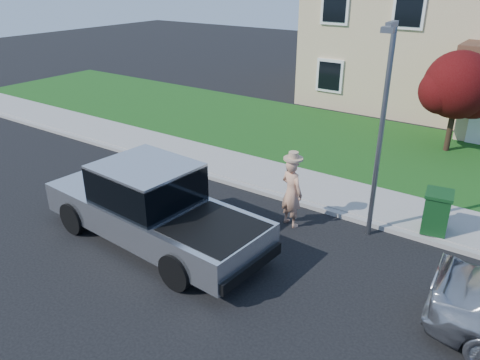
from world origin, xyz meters
name	(u,v)px	position (x,y,z in m)	size (l,w,h in m)	color
ground	(194,232)	(0.00, 0.00, 0.00)	(80.00, 80.00, 0.00)	black
curb	(286,199)	(1.00, 2.90, 0.06)	(40.00, 0.20, 0.12)	gray
sidewalk	(304,185)	(1.00, 4.00, 0.07)	(40.00, 2.00, 0.15)	gray
lawn	(360,145)	(1.00, 8.50, 0.05)	(40.00, 7.00, 0.10)	#144212
house	(436,37)	(1.31, 16.38, 3.17)	(14.00, 11.30, 6.85)	tan
pickup_truck	(152,207)	(-0.53, -0.85, 0.92)	(6.15, 2.52, 1.98)	black
woman	(292,191)	(1.79, 1.77, 0.95)	(0.77, 0.62, 2.01)	tan
ornamental_tree	(459,88)	(3.88, 9.61, 2.36)	(2.58, 2.32, 3.54)	black
trash_bin	(437,211)	(4.98, 3.30, 0.68)	(0.74, 0.82, 1.04)	#0F3816
street_lamp	(382,123)	(3.64, 2.41, 2.91)	(0.26, 0.66, 5.11)	slate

